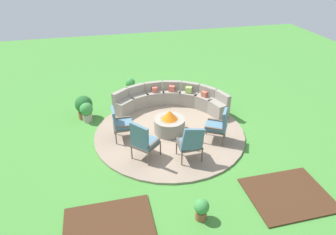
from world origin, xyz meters
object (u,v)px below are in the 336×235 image
lounge_chair_back_left (191,142)px  potted_plant_3 (130,85)px  potted_plant_2 (87,111)px  curved_stone_bench (172,99)px  potted_plant_1 (201,209)px  lounge_chair_front_left (120,123)px  lounge_chair_front_right (143,141)px  lounge_chair_back_right (218,125)px  potted_plant_0 (84,106)px  fire_pit (170,124)px

lounge_chair_back_left → potted_plant_3: (-1.00, 4.51, -0.24)m
potted_plant_2 → potted_plant_3: potted_plant_2 is taller
curved_stone_bench → potted_plant_2: (-2.87, -0.15, -0.01)m
potted_plant_1 → potted_plant_2: size_ratio=0.78×
lounge_chair_front_left → lounge_chair_front_right: 1.22m
lounge_chair_back_right → potted_plant_3: 4.35m
lounge_chair_front_right → lounge_chair_back_left: (1.18, -0.34, -0.02)m
potted_plant_3 → lounge_chair_front_left: bearing=-102.3°
curved_stone_bench → potted_plant_3: curved_stone_bench is taller
lounge_chair_front_left → lounge_chair_back_left: size_ratio=0.92×
lounge_chair_front_left → lounge_chair_back_left: bearing=47.8°
potted_plant_2 → potted_plant_3: 2.37m
curved_stone_bench → potted_plant_2: bearing=-177.1°
potted_plant_2 → potted_plant_0: bearing=106.9°
curved_stone_bench → lounge_chair_front_right: (-1.41, -2.61, 0.25)m
curved_stone_bench → lounge_chair_front_left: size_ratio=3.76×
potted_plant_0 → potted_plant_1: bearing=-64.3°
curved_stone_bench → lounge_chair_front_right: lounge_chair_front_right is taller
potted_plant_0 → lounge_chair_back_right: bearing=-32.4°
fire_pit → potted_plant_1: size_ratio=1.81×
lounge_chair_back_right → potted_plant_2: (-3.67, 2.13, -0.22)m
curved_stone_bench → lounge_chair_front_right: 2.98m
lounge_chair_back_right → potted_plant_2: size_ratio=1.55×
potted_plant_0 → potted_plant_2: potted_plant_0 is taller
lounge_chair_back_right → lounge_chair_front_left: bearing=104.3°
lounge_chair_back_right → curved_stone_bench: bearing=49.8°
fire_pit → lounge_chair_front_right: size_ratio=0.80×
potted_plant_0 → potted_plant_2: 0.26m
lounge_chair_front_left → lounge_chair_front_right: (0.49, -1.11, 0.04)m
curved_stone_bench → lounge_chair_back_left: lounge_chair_back_left is taller
potted_plant_2 → lounge_chair_back_left: bearing=-46.7°
lounge_chair_back_right → potted_plant_0: (-3.75, 2.38, -0.17)m
fire_pit → potted_plant_2: bearing=151.0°
lounge_chair_front_right → lounge_chair_back_left: lounge_chair_front_right is taller
lounge_chair_back_right → potted_plant_0: bearing=88.0°
potted_plant_0 → potted_plant_3: 2.26m
fire_pit → curved_stone_bench: (0.44, 1.50, 0.04)m
potted_plant_1 → lounge_chair_front_left: bearing=111.6°
lounge_chair_front_left → potted_plant_3: 3.14m
lounge_chair_back_left → potted_plant_0: lounge_chair_back_left is taller
lounge_chair_front_right → potted_plant_3: bearing=133.3°
lounge_chair_back_left → lounge_chair_front_left: bearing=137.4°
lounge_chair_front_left → potted_plant_0: size_ratio=1.26×
lounge_chair_front_right → lounge_chair_back_right: bearing=54.4°
curved_stone_bench → potted_plant_1: 4.87m
fire_pit → potted_plant_3: fire_pit is taller
lounge_chair_back_left → lounge_chair_back_right: 1.23m
lounge_chair_front_left → lounge_chair_back_left: 2.21m
lounge_chair_front_left → lounge_chair_back_right: 2.81m
fire_pit → potted_plant_0: fire_pit is taller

